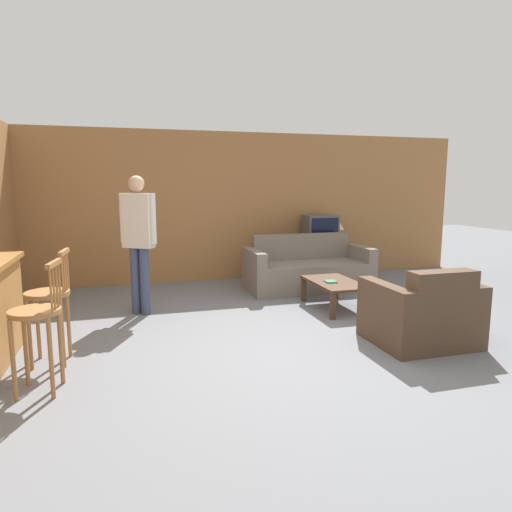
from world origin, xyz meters
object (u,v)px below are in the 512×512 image
Objects in this scene: book_on_table at (331,281)px; armchair_near at (422,315)px; bar_chair_near at (37,322)px; couch_far at (307,270)px; tv at (320,230)px; coffee_table at (335,285)px; tv_unit at (319,261)px; person_by_window at (138,236)px; bar_chair_mid at (49,302)px; table_lamp at (337,225)px.

armchair_near is at bearing -76.76° from book_on_table.
armchair_near is at bearing 1.96° from bar_chair_near.
tv is at bearing 54.28° from couch_far.
coffee_table is at bearing 23.39° from book_on_table.
armchair_near is at bearing -79.91° from coffee_table.
tv_unit is 0.57m from tv.
book_on_table is (-0.18, -1.27, 0.08)m from couch_far.
tv is 3.61m from person_by_window.
bar_chair_mid is 1.06× the size of armchair_near.
person_by_window reaches higher than table_lamp.
bar_chair_mid is at bearing -163.47° from coffee_table.
table_lamp is (4.48, 3.06, 0.36)m from bar_chair_mid.
armchair_near is at bearing -7.91° from bar_chair_mid.
bar_chair_mid is 1.87× the size of tv.
bar_chair_mid is 3.52m from book_on_table.
armchair_near is 1.55m from book_on_table.
tv_unit is at bearing 90.00° from tv.
armchair_near is 3.56m from person_by_window.
bar_chair_mid reaches higher than tv_unit.
armchair_near is 5.49× the size of book_on_table.
bar_chair_near is at bearing -90.01° from bar_chair_mid.
couch_far is at bearing -125.72° from tv.
coffee_table is 2.24× the size of table_lamp.
table_lamp is (1.11, 2.07, 0.57)m from book_on_table.
table_lamp is 0.26× the size of person_by_window.
tv is (0.40, 3.58, 0.57)m from armchair_near.
coffee_table is at bearing 16.53° from bar_chair_mid.
bar_chair_near is 5.55m from tv.
bar_chair_mid reaches higher than couch_far.
tv_unit is (4.13, 3.71, -0.29)m from bar_chair_near.
bar_chair_near is at bearing -154.20° from coffee_table.
bar_chair_mid is 5.43m from table_lamp.
coffee_table is at bearing 25.80° from bar_chair_near.
book_on_table is at bearing 103.24° from armchair_near.
person_by_window is (0.88, 2.14, 0.44)m from bar_chair_near.
armchair_near is (3.72, 0.13, -0.28)m from bar_chair_near.
book_on_table is (-0.35, 1.51, 0.08)m from armchair_near.
person_by_window is (-3.60, -1.57, 0.08)m from table_lamp.
tv_unit reaches higher than coffee_table.
tv reaches higher than bar_chair_near.
book_on_table is 2.42m from table_lamp.
coffee_table is at bearing -108.37° from tv_unit.
couch_far is 10.71× the size of book_on_table.
tv reaches higher than table_lamp.
bar_chair_mid is 3.77m from armchair_near.
person_by_window reaches higher than armchair_near.
tv_unit is at bearing 25.75° from person_by_window.
bar_chair_mid reaches higher than coffee_table.
bar_chair_mid is at bearing 89.99° from bar_chair_near.
table_lamp reaches higher than coffee_table.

